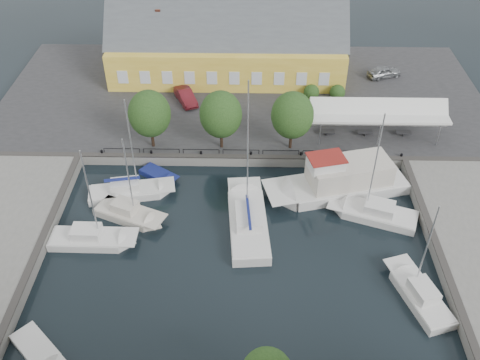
{
  "coord_description": "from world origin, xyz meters",
  "views": [
    {
      "loc": [
        0.76,
        -32.66,
        32.63
      ],
      "look_at": [
        0.0,
        6.0,
        1.5
      ],
      "focal_mm": 40.0,
      "sensor_mm": 36.0,
      "label": 1
    }
  ],
  "objects_px": {
    "car_silver": "(384,72)",
    "launch_nw": "(159,176)",
    "warehouse": "(222,47)",
    "east_boat_a": "(374,214)",
    "west_boat_a": "(130,192)",
    "west_boat_b": "(129,215)",
    "west_boat_c": "(92,240)",
    "center_sailboat": "(248,222)",
    "car_red": "(186,96)",
    "tent_canopy": "(378,113)",
    "trawler": "(341,182)",
    "east_boat_c": "(419,296)",
    "launch_sw": "(38,351)"
  },
  "relations": [
    {
      "from": "launch_sw",
      "to": "center_sailboat",
      "type": "bearing_deg",
      "value": 41.99
    },
    {
      "from": "tent_canopy",
      "to": "west_boat_c",
      "type": "distance_m",
      "value": 30.78
    },
    {
      "from": "tent_canopy",
      "to": "trawler",
      "type": "height_order",
      "value": "trawler"
    },
    {
      "from": "car_silver",
      "to": "east_boat_c",
      "type": "height_order",
      "value": "east_boat_c"
    },
    {
      "from": "car_red",
      "to": "east_boat_a",
      "type": "bearing_deg",
      "value": -68.73
    },
    {
      "from": "tent_canopy",
      "to": "center_sailboat",
      "type": "xyz_separation_m",
      "value": [
        -13.22,
        -12.98,
        -3.32
      ]
    },
    {
      "from": "trawler",
      "to": "east_boat_c",
      "type": "distance_m",
      "value": 13.51
    },
    {
      "from": "warehouse",
      "to": "west_boat_c",
      "type": "bearing_deg",
      "value": -108.65
    },
    {
      "from": "center_sailboat",
      "to": "launch_sw",
      "type": "height_order",
      "value": "center_sailboat"
    },
    {
      "from": "east_boat_c",
      "to": "launch_nw",
      "type": "bearing_deg",
      "value": 146.48
    },
    {
      "from": "car_red",
      "to": "trawler",
      "type": "height_order",
      "value": "trawler"
    },
    {
      "from": "car_silver",
      "to": "launch_sw",
      "type": "relative_size",
      "value": 0.89
    },
    {
      "from": "car_red",
      "to": "west_boat_b",
      "type": "height_order",
      "value": "west_boat_b"
    },
    {
      "from": "east_boat_c",
      "to": "west_boat_b",
      "type": "bearing_deg",
      "value": 160.06
    },
    {
      "from": "east_boat_a",
      "to": "center_sailboat",
      "type": "bearing_deg",
      "value": -173.32
    },
    {
      "from": "warehouse",
      "to": "trawler",
      "type": "relative_size",
      "value": 2.03
    },
    {
      "from": "car_red",
      "to": "east_boat_a",
      "type": "height_order",
      "value": "east_boat_a"
    },
    {
      "from": "east_boat_a",
      "to": "west_boat_c",
      "type": "bearing_deg",
      "value": -171.4
    },
    {
      "from": "tent_canopy",
      "to": "west_boat_c",
      "type": "bearing_deg",
      "value": -149.86
    },
    {
      "from": "west_boat_a",
      "to": "west_boat_b",
      "type": "bearing_deg",
      "value": -81.08
    },
    {
      "from": "car_red",
      "to": "launch_sw",
      "type": "height_order",
      "value": "car_red"
    },
    {
      "from": "east_boat_a",
      "to": "launch_nw",
      "type": "distance_m",
      "value": 20.84
    },
    {
      "from": "tent_canopy",
      "to": "east_boat_a",
      "type": "bearing_deg",
      "value": -99.23
    },
    {
      "from": "center_sailboat",
      "to": "west_boat_b",
      "type": "xyz_separation_m",
      "value": [
        -10.65,
        0.82,
        -0.1
      ]
    },
    {
      "from": "east_boat_c",
      "to": "west_boat_b",
      "type": "relative_size",
      "value": 1.01
    },
    {
      "from": "car_red",
      "to": "west_boat_a",
      "type": "height_order",
      "value": "west_boat_a"
    },
    {
      "from": "warehouse",
      "to": "east_boat_a",
      "type": "relative_size",
      "value": 2.54
    },
    {
      "from": "west_boat_c",
      "to": "launch_nw",
      "type": "height_order",
      "value": "west_boat_c"
    },
    {
      "from": "car_red",
      "to": "tent_canopy",
      "type": "bearing_deg",
      "value": -41.95
    },
    {
      "from": "west_boat_b",
      "to": "east_boat_c",
      "type": "bearing_deg",
      "value": -19.94
    },
    {
      "from": "center_sailboat",
      "to": "east_boat_a",
      "type": "height_order",
      "value": "center_sailboat"
    },
    {
      "from": "west_boat_b",
      "to": "west_boat_c",
      "type": "distance_m",
      "value": 4.12
    },
    {
      "from": "trawler",
      "to": "west_boat_b",
      "type": "distance_m",
      "value": 19.86
    },
    {
      "from": "west_boat_b",
      "to": "west_boat_c",
      "type": "xyz_separation_m",
      "value": [
        -2.59,
        -3.2,
        0.0
      ]
    },
    {
      "from": "east_boat_c",
      "to": "west_boat_b",
      "type": "xyz_separation_m",
      "value": [
        -23.74,
        8.61,
        0.0
      ]
    },
    {
      "from": "west_boat_c",
      "to": "tent_canopy",
      "type": "bearing_deg",
      "value": 30.14
    },
    {
      "from": "center_sailboat",
      "to": "launch_nw",
      "type": "xyz_separation_m",
      "value": [
        -8.8,
        6.71,
        -0.27
      ]
    },
    {
      "from": "launch_nw",
      "to": "east_boat_a",
      "type": "bearing_deg",
      "value": -14.97
    },
    {
      "from": "trawler",
      "to": "warehouse",
      "type": "bearing_deg",
      "value": 119.04
    },
    {
      "from": "launch_sw",
      "to": "trawler",
      "type": "bearing_deg",
      "value": 37.77
    },
    {
      "from": "east_boat_a",
      "to": "warehouse",
      "type": "bearing_deg",
      "value": 119.96
    },
    {
      "from": "car_silver",
      "to": "west_boat_b",
      "type": "distance_m",
      "value": 37.08
    },
    {
      "from": "car_silver",
      "to": "west_boat_c",
      "type": "bearing_deg",
      "value": 112.36
    },
    {
      "from": "center_sailboat",
      "to": "east_boat_a",
      "type": "relative_size",
      "value": 1.27
    },
    {
      "from": "trawler",
      "to": "west_boat_c",
      "type": "xyz_separation_m",
      "value": [
        -22.0,
        -7.36,
        -0.76
      ]
    },
    {
      "from": "launch_nw",
      "to": "launch_sw",
      "type": "bearing_deg",
      "value": -106.04
    },
    {
      "from": "tent_canopy",
      "to": "launch_sw",
      "type": "distance_m",
      "value": 38.16
    },
    {
      "from": "west_boat_b",
      "to": "trawler",
      "type": "bearing_deg",
      "value": 12.09
    },
    {
      "from": "west_boat_a",
      "to": "west_boat_c",
      "type": "bearing_deg",
      "value": -108.4
    },
    {
      "from": "car_silver",
      "to": "launch_nw",
      "type": "bearing_deg",
      "value": 105.94
    }
  ]
}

